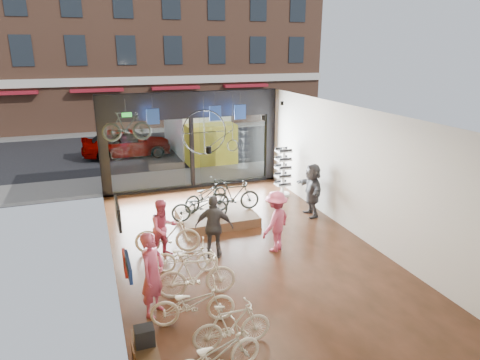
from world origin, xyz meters
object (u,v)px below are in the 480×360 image
customer_1 (163,228)px  hung_bike (127,127)px  customer_0 (153,274)px  box_truck (199,128)px  floor_bike_5 (168,235)px  customer_5 (312,190)px  penny_farthing (213,133)px  floor_bike_2 (193,303)px  street_car (127,142)px  floor_bike_0 (216,355)px  floor_bike_4 (186,257)px  sunglasses_rack (283,172)px  display_bike_left (200,206)px  display_bike_mid (235,196)px  customer_3 (276,221)px  floor_bike_3 (196,275)px  customer_2 (214,227)px  display_platform (217,217)px  floor_bike_1 (232,325)px  display_bike_right (206,195)px

customer_1 → hung_bike: 4.35m
customer_0 → box_truck: bearing=21.1°
floor_bike_5 → customer_0: bearing=176.7°
customer_5 → penny_farthing: 4.00m
floor_bike_2 → customer_0: 1.03m
street_car → penny_farthing: penny_farthing is taller
floor_bike_0 → floor_bike_4: (0.34, 3.70, -0.03)m
floor_bike_2 → sunglasses_rack: size_ratio=0.93×
display_bike_left → display_bike_mid: 1.34m
floor_bike_0 → floor_bike_4: 3.71m
box_truck → display_bike_left: (-2.38, -9.14, -0.67)m
street_car → customer_3: customer_3 is taller
floor_bike_2 → floor_bike_3: size_ratio=0.96×
customer_0 → customer_2: size_ratio=1.06×
floor_bike_2 → floor_bike_4: bearing=-1.1°
floor_bike_5 → customer_1: (-0.13, -0.16, 0.27)m
floor_bike_5 → street_car: bearing=13.0°
floor_bike_0 → hung_bike: bearing=-7.1°
display_bike_mid → penny_farthing: size_ratio=0.82×
display_platform → penny_farthing: bearing=75.6°
penny_farthing → floor_bike_1: bearing=-104.2°
floor_bike_5 → display_platform: 2.53m
floor_bike_3 → display_platform: (1.68, 3.99, -0.39)m
floor_bike_3 → hung_bike: hung_bike is taller
street_car → floor_bike_4: size_ratio=2.78×
floor_bike_1 → customer_3: (2.42, 3.40, 0.40)m
penny_farthing → floor_bike_4: bearing=-114.0°
box_truck → sunglasses_rack: box_truck is taller
floor_bike_3 → hung_bike: bearing=15.3°
street_car → customer_5: size_ratio=2.46×
floor_bike_5 → customer_3: customer_3 is taller
floor_bike_4 → hung_bike: (-0.79, 4.81, 2.51)m
floor_bike_5 → floor_bike_4: bearing=-155.5°
floor_bike_0 → display_bike_mid: bearing=-31.8°
box_truck → customer_1: 11.23m
box_truck → floor_bike_4: box_truck is taller
floor_bike_0 → floor_bike_5: floor_bike_5 is taller
floor_bike_2 → customer_0: bearing=56.7°
floor_bike_4 → customer_0: bearing=161.8°
customer_0 → customer_2: (1.92, 2.02, -0.05)m
floor_bike_2 → customer_5: size_ratio=0.96×
floor_bike_4 → display_bike_mid: 3.69m
display_bike_right → customer_5: 3.51m
customer_2 → display_platform: bearing=-84.4°
floor_bike_2 → display_bike_right: 5.72m
box_truck → customer_5: 9.42m
floor_bike_3 → floor_bike_5: 2.36m
sunglasses_rack → hung_bike: size_ratio=1.18×
floor_bike_5 → penny_farthing: bearing=-20.1°
floor_bike_4 → sunglasses_rack: bearing=-30.2°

